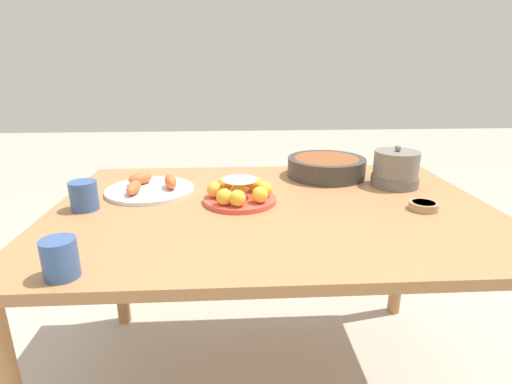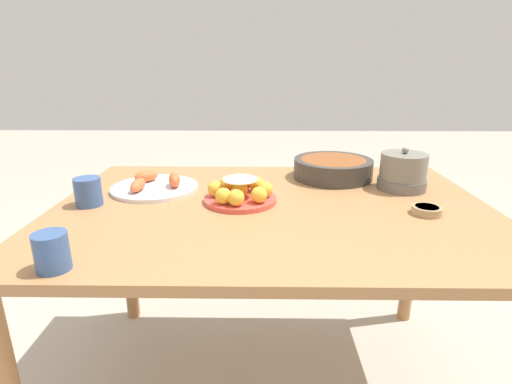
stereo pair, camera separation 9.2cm
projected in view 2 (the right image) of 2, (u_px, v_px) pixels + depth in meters
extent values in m
cylinder|color=#A87547|center=(127.00, 249.00, 1.88)|extent=(0.06, 0.06, 0.72)
cylinder|color=#A87547|center=(412.00, 251.00, 1.86)|extent=(0.06, 0.06, 0.72)
cube|color=#A87547|center=(272.00, 209.00, 1.32)|extent=(1.43, 1.00, 0.03)
cylinder|color=#E04C42|center=(240.00, 199.00, 1.35)|extent=(0.24, 0.24, 0.02)
sphere|color=yellow|center=(265.00, 189.00, 1.34)|extent=(0.05, 0.05, 0.05)
sphere|color=yellow|center=(257.00, 184.00, 1.39)|extent=(0.05, 0.05, 0.05)
sphere|color=yellow|center=(244.00, 182.00, 1.41)|extent=(0.05, 0.05, 0.05)
sphere|color=yellow|center=(227.00, 184.00, 1.40)|extent=(0.05, 0.05, 0.05)
sphere|color=yellow|center=(216.00, 189.00, 1.34)|extent=(0.05, 0.05, 0.05)
sphere|color=yellow|center=(223.00, 196.00, 1.27)|extent=(0.05, 0.05, 0.05)
sphere|color=yellow|center=(236.00, 198.00, 1.26)|extent=(0.05, 0.05, 0.05)
sphere|color=yellow|center=(259.00, 195.00, 1.28)|extent=(0.05, 0.05, 0.05)
ellipsoid|color=white|center=(240.00, 179.00, 1.32)|extent=(0.12, 0.12, 0.02)
sphere|color=yellow|center=(240.00, 190.00, 1.34)|extent=(0.05, 0.05, 0.05)
cylinder|color=#3D3833|center=(333.00, 169.00, 1.61)|extent=(0.32, 0.32, 0.08)
cylinder|color=brown|center=(333.00, 161.00, 1.60)|extent=(0.26, 0.26, 0.01)
cylinder|color=tan|center=(427.00, 210.00, 1.24)|extent=(0.09, 0.09, 0.02)
cylinder|color=#B26623|center=(427.00, 207.00, 1.23)|extent=(0.07, 0.07, 0.01)
cylinder|color=silver|center=(155.00, 188.00, 1.47)|extent=(0.32, 0.32, 0.01)
ellipsoid|color=#E06033|center=(174.00, 180.00, 1.46)|extent=(0.06, 0.10, 0.05)
ellipsoid|color=#E06033|center=(146.00, 176.00, 1.52)|extent=(0.11, 0.10, 0.04)
ellipsoid|color=#E06033|center=(138.00, 185.00, 1.41)|extent=(0.04, 0.11, 0.04)
cylinder|color=#38568E|center=(52.00, 252.00, 0.90)|extent=(0.08, 0.08, 0.09)
cylinder|color=#38568E|center=(88.00, 192.00, 1.30)|extent=(0.09, 0.09, 0.09)
cylinder|color=#66605B|center=(401.00, 184.00, 1.48)|extent=(0.18, 0.18, 0.04)
cylinder|color=slate|center=(403.00, 166.00, 1.46)|extent=(0.17, 0.17, 0.09)
sphere|color=slate|center=(405.00, 150.00, 1.44)|extent=(0.02, 0.02, 0.02)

